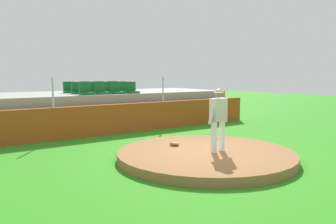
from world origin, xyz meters
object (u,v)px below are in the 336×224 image
object	(u,v)px
fielding_glove	(174,144)
stadium_chair_11	(114,88)
stadium_chair_1	(102,90)
stadium_chair_10	(99,89)
stadium_chair_9	(86,89)
baseball	(217,138)
pitcher	(218,115)
stadium_chair_2	(117,90)
stadium_chair_3	(132,90)
stadium_chair_4	(78,90)
stadium_chair_8	(69,89)
stadium_chair_5	(93,90)
stadium_chair_6	(108,89)
stadium_chair_0	(86,91)
stadium_chair_7	(123,89)

from	to	relation	value
fielding_glove	stadium_chair_11	bearing A→B (deg)	137.25
stadium_chair_1	stadium_chair_10	bearing A→B (deg)	-110.27
stadium_chair_1	stadium_chair_9	world-z (taller)	same
baseball	stadium_chair_11	bearing A→B (deg)	93.14
pitcher	stadium_chair_2	world-z (taller)	stadium_chair_2
pitcher	stadium_chair_3	distance (m)	6.32
stadium_chair_4	stadium_chair_9	world-z (taller)	same
pitcher	stadium_chair_8	size ratio (longest dim) A/B	3.43
stadium_chair_5	stadium_chair_8	bearing A→B (deg)	-52.28
fielding_glove	stadium_chair_1	bearing A→B (deg)	148.87
stadium_chair_6	stadium_chair_11	world-z (taller)	same
pitcher	stadium_chair_11	xyz separation A→B (m)	(0.84, 8.09, 0.43)
stadium_chair_0	stadium_chair_2	xyz separation A→B (m)	(1.37, 0.04, 0.00)
stadium_chair_4	stadium_chair_6	world-z (taller)	same
baseball	stadium_chair_9	size ratio (longest dim) A/B	0.15
pitcher	stadium_chair_0	distance (m)	6.39
stadium_chair_0	stadium_chair_2	world-z (taller)	same
stadium_chair_9	stadium_chair_10	distance (m)	0.66
fielding_glove	stadium_chair_4	distance (m)	6.10
stadium_chair_4	stadium_chair_2	bearing A→B (deg)	148.14
stadium_chair_6	stadium_chair_3	bearing A→B (deg)	127.04
stadium_chair_2	stadium_chair_9	distance (m)	1.90
stadium_chair_6	stadium_chair_7	bearing A→B (deg)	-179.54
stadium_chair_1	stadium_chair_11	xyz separation A→B (m)	(1.40, 1.79, 0.00)
stadium_chair_6	stadium_chair_2	bearing A→B (deg)	88.88
baseball	stadium_chair_3	distance (m)	5.13
pitcher	stadium_chair_4	xyz separation A→B (m)	(-1.26, 7.15, 0.43)
stadium_chair_7	stadium_chair_11	world-z (taller)	same
stadium_chair_5	stadium_chair_9	size ratio (longest dim) A/B	1.00
stadium_chair_10	stadium_chair_11	bearing A→B (deg)	178.89
stadium_chair_11	baseball	bearing A→B (deg)	93.14
fielding_glove	stadium_chair_9	xyz separation A→B (m)	(-0.01, 6.83, 1.37)
pitcher	stadium_chair_11	size ratio (longest dim) A/B	3.43
baseball	stadium_chair_11	size ratio (longest dim) A/B	0.15
stadium_chair_1	stadium_chair_11	bearing A→B (deg)	-128.00
stadium_chair_3	stadium_chair_0	bearing A→B (deg)	-0.04
stadium_chair_4	stadium_chair_7	distance (m)	2.11
stadium_chair_1	stadium_chair_2	xyz separation A→B (m)	(0.68, -0.00, 0.00)
stadium_chair_0	stadium_chair_2	bearing A→B (deg)	-178.37
stadium_chair_0	stadium_chair_8	size ratio (longest dim) A/B	1.00
baseball	stadium_chair_10	xyz separation A→B (m)	(-1.10, 6.78, 1.39)
baseball	stadium_chair_5	distance (m)	6.27
baseball	stadium_chair_7	distance (m)	6.00
stadium_chair_10	pitcher	bearing A→B (deg)	89.22
stadium_chair_5	stadium_chair_1	bearing A→B (deg)	91.97
fielding_glove	stadium_chair_10	xyz separation A→B (m)	(0.65, 6.86, 1.37)
baseball	stadium_chair_11	world-z (taller)	stadium_chair_11
baseball	stadium_chair_2	world-z (taller)	stadium_chair_2
stadium_chair_2	stadium_chair_10	world-z (taller)	same
baseball	stadium_chair_6	xyz separation A→B (m)	(-1.07, 5.82, 1.39)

